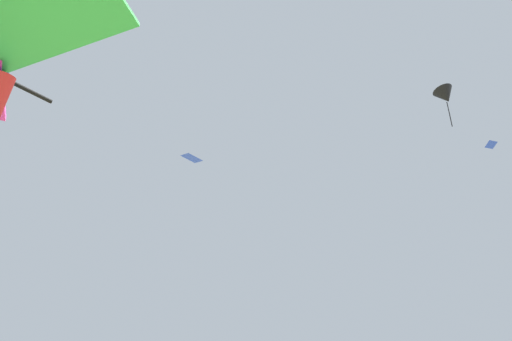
# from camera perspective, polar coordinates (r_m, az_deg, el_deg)

# --- Properties ---
(distant_kite_black_mid_right) EXTENTS (1.51, 1.42, 2.41)m
(distant_kite_black_mid_right) POSITION_cam_1_polar(r_m,az_deg,el_deg) (27.36, 21.57, 8.23)
(distant_kite_black_mid_right) COLOR black
(distant_kite_blue_mid_left) EXTENTS (0.61, 0.64, 0.35)m
(distant_kite_blue_mid_left) POSITION_cam_1_polar(r_m,az_deg,el_deg) (31.79, 26.10, 2.79)
(distant_kite_blue_mid_left) COLOR blue
(distant_kite_blue_far_center) EXTENTS (1.09, 1.11, 0.38)m
(distant_kite_blue_far_center) POSITION_cam_1_polar(r_m,az_deg,el_deg) (21.73, -7.59, 1.56)
(distant_kite_blue_far_center) COLOR blue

